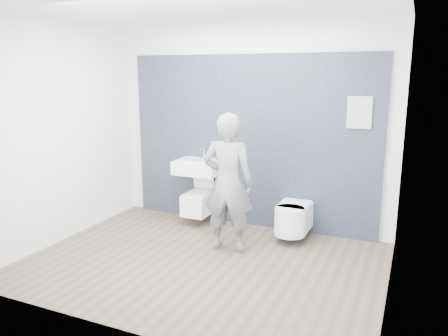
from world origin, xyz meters
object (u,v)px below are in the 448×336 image
at_px(visitor, 228,183).
at_px(toilet_rounded, 292,218).
at_px(toilet_square, 199,202).
at_px(washbasin, 199,167).

bearing_deg(visitor, toilet_rounded, -144.02).
xyz_separation_m(toilet_square, visitor, (0.77, -0.72, 0.53)).
bearing_deg(visitor, washbasin, -51.45).
bearing_deg(toilet_rounded, visitor, -135.88).
distance_m(toilet_square, toilet_rounded, 1.42).
xyz_separation_m(washbasin, toilet_rounded, (1.41, -0.10, -0.55)).
distance_m(washbasin, toilet_square, 0.52).
bearing_deg(toilet_rounded, toilet_square, 176.28).
relative_size(toilet_square, toilet_rounded, 1.00).
height_order(washbasin, toilet_rounded, washbasin).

